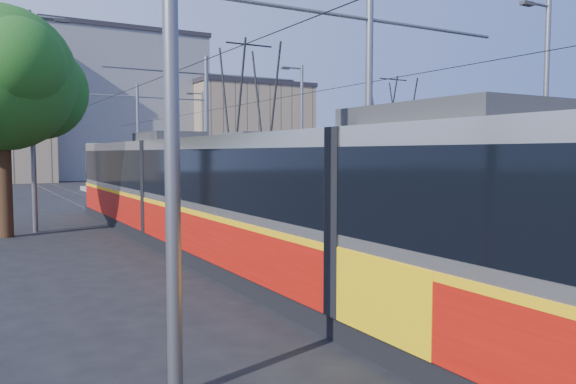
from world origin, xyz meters
TOP-DOWN VIEW (x-y plane):
  - platform at (0.00, 17.00)m, footprint 4.00×50.00m
  - tactile_strip_left at (-1.45, 17.00)m, footprint 0.70×50.00m
  - tactile_strip_right at (1.45, 17.00)m, footprint 0.70×50.00m
  - rails at (0.00, 17.00)m, footprint 8.71×70.00m
  - tram_left at (-3.60, 8.02)m, footprint 2.43×31.90m
  - tram_right at (3.60, 11.26)m, footprint 2.43×29.23m
  - catenary at (0.00, 14.15)m, footprint 9.20×70.00m
  - street_lamps at (-0.00, 21.00)m, footprint 15.18×38.22m
  - shelter at (1.13, 14.82)m, footprint 1.17×1.39m
  - tree at (-8.16, 17.41)m, footprint 5.44×5.03m
  - building_centre at (6.00, 64.00)m, footprint 18.36×14.28m
  - building_right at (20.00, 58.00)m, footprint 14.28×10.20m

SIDE VIEW (x-z plane):
  - rails at x=0.00m, z-range 0.00..0.03m
  - platform at x=0.00m, z-range 0.00..0.30m
  - tactile_strip_left at x=-1.45m, z-range 0.30..0.31m
  - tactile_strip_right at x=1.45m, z-range 0.30..0.31m
  - shelter at x=1.13m, z-range 0.36..3.00m
  - tram_left at x=-3.60m, z-range -1.04..4.46m
  - tram_right at x=3.60m, z-range -0.89..4.61m
  - street_lamps at x=0.00m, z-range 0.18..8.18m
  - catenary at x=0.00m, z-range 1.02..8.02m
  - tree at x=-8.16m, z-range 1.39..9.29m
  - building_right at x=20.00m, z-range 0.01..11.27m
  - building_centre at x=6.00m, z-range 0.01..16.64m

